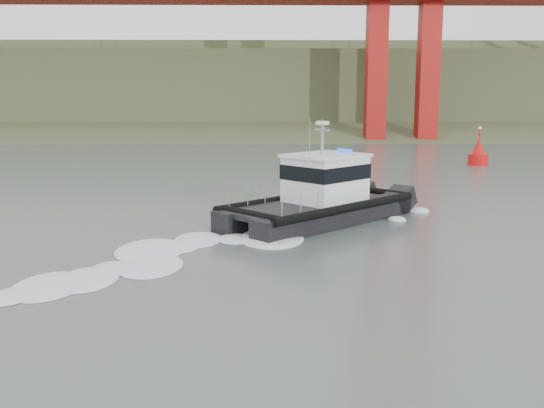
{
  "coord_description": "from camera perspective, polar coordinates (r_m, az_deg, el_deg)",
  "views": [
    {
      "loc": [
        0.6,
        -19.47,
        7.08
      ],
      "look_at": [
        1.01,
        6.75,
        2.4
      ],
      "focal_mm": 40.0,
      "sensor_mm": 36.0,
      "label": 1
    }
  ],
  "objects": [
    {
      "name": "ground",
      "position": [
        20.73,
        -2.54,
        -9.87
      ],
      "size": [
        400.0,
        400.0,
        0.0
      ],
      "primitive_type": "plane",
      "color": "#485652",
      "rests_on": "ground"
    },
    {
      "name": "headlands",
      "position": [
        144.97,
        -1.14,
        10.11
      ],
      "size": [
        500.0,
        105.36,
        27.12
      ],
      "color": "#3F4C2B",
      "rests_on": "ground"
    },
    {
      "name": "patrol_boat",
      "position": [
        34.62,
        4.62,
        0.77
      ],
      "size": [
        11.88,
        11.56,
        5.9
      ],
      "rotation": [
        0.0,
        0.0,
        -0.81
      ],
      "color": "black",
      "rests_on": "ground"
    },
    {
      "name": "nav_buoy",
      "position": [
        66.59,
        18.84,
        4.44
      ],
      "size": [
        2.03,
        2.03,
        4.23
      ],
      "color": "red",
      "rests_on": "ground"
    }
  ]
}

